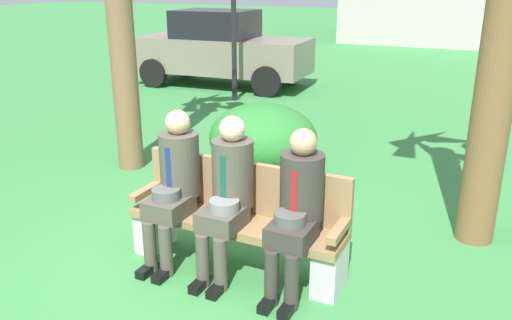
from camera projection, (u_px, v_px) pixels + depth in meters
ground_plane at (198, 267)px, 4.54m from camera, size 80.00×80.00×0.00m
park_bench at (238, 220)px, 4.46m from camera, size 1.87×0.44×0.90m
seated_man_left at (174, 180)px, 4.47m from camera, size 0.34×0.72×1.32m
seated_man_middle at (228, 190)px, 4.26m from camera, size 0.34×0.72×1.33m
seated_man_right at (297, 205)px, 4.01m from camera, size 0.34×0.72×1.30m
shrub_near_bench at (263, 138)px, 6.69m from camera, size 1.39×1.28×0.87m
parked_car_near at (221, 49)px, 11.94m from camera, size 3.99×1.91×1.68m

